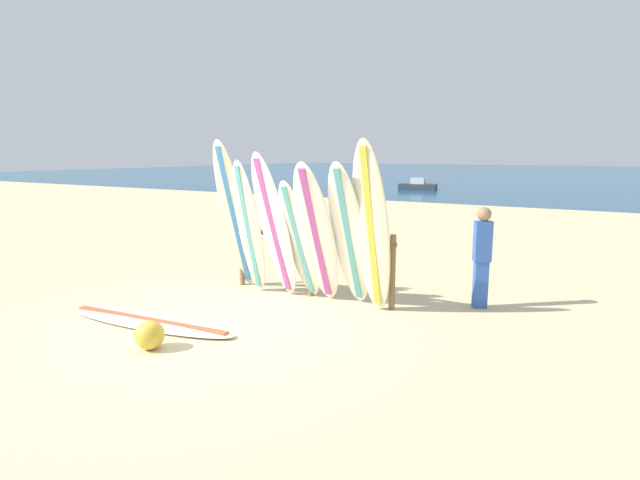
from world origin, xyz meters
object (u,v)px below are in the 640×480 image
object	(u,v)px
beachgoer_standing	(482,253)
surfboard_rack	(310,252)
small_boat_offshore	(418,185)
surfboard_leaning_right	(349,236)
beach_ball	(150,335)
surfboard_lying_on_sand	(149,321)
surfboard_leaning_center_right	(317,235)
surfboard_leaning_far_right	(372,229)
surfboard_leaning_far_left	(235,217)
surfboard_leaning_center_left	(274,227)
surfboard_leaning_left	(249,228)
surfboard_leaning_center	(299,241)

from	to	relation	value
beachgoer_standing	surfboard_rack	bearing A→B (deg)	-163.49
small_boat_offshore	surfboard_leaning_right	bearing A→B (deg)	-72.68
surfboard_leaning_right	beach_ball	bearing A→B (deg)	-117.29
surfboard_rack	surfboard_lying_on_sand	world-z (taller)	surfboard_rack
surfboard_leaning_center_right	small_boat_offshore	world-z (taller)	surfboard_leaning_center_right
surfboard_leaning_far_right	small_boat_offshore	distance (m)	25.72
surfboard_leaning_far_left	surfboard_leaning_far_right	xyz separation A→B (m)	(2.48, -0.07, -0.01)
surfboard_rack	surfboard_leaning_center_left	bearing A→B (deg)	-130.41
surfboard_leaning_left	surfboard_leaning_center_right	size ratio (longest dim) A/B	1.00
surfboard_leaning_center	surfboard_leaning_center_right	xyz separation A→B (m)	(0.35, -0.07, 0.14)
surfboard_leaning_far_right	surfboard_lying_on_sand	world-z (taller)	surfboard_leaning_far_right
surfboard_leaning_center_left	surfboard_leaning_right	xyz separation A→B (m)	(1.24, 0.11, -0.06)
surfboard_leaning_center_right	beachgoer_standing	bearing A→B (deg)	28.88
surfboard_lying_on_sand	beach_ball	distance (m)	0.95
surfboard_leaning_center	beachgoer_standing	world-z (taller)	surfboard_leaning_center
surfboard_leaning_far_right	beachgoer_standing	world-z (taller)	surfboard_leaning_far_right
surfboard_leaning_far_right	beachgoer_standing	size ratio (longest dim) A/B	1.65
surfboard_leaning_center_left	beachgoer_standing	distance (m)	3.13
surfboard_rack	surfboard_leaning_far_left	distance (m)	1.39
surfboard_leaning_left	surfboard_leaning_center_left	bearing A→B (deg)	-5.85
surfboard_leaning_far_left	beachgoer_standing	size ratio (longest dim) A/B	1.66
surfboard_leaning_right	beachgoer_standing	size ratio (longest dim) A/B	1.45
surfboard_leaning_right	surfboard_leaning_far_left	bearing A→B (deg)	-179.79
surfboard_leaning_center_right	surfboard_lying_on_sand	xyz separation A→B (m)	(-1.55, -1.83, -1.05)
surfboard_leaning_center_left	surfboard_leaning_far_right	xyz separation A→B (m)	(1.62, 0.04, 0.09)
surfboard_leaning_far_left	surfboard_leaning_center_right	xyz separation A→B (m)	(1.61, -0.09, -0.16)
surfboard_leaning_left	small_boat_offshore	distance (m)	25.11
surfboard_leaning_center_left	beachgoer_standing	size ratio (longest dim) A/B	1.53
surfboard_leaning_center_left	small_boat_offshore	distance (m)	25.29
surfboard_leaning_far_left	small_boat_offshore	xyz separation A→B (m)	(-5.50, 24.36, -0.99)
surfboard_leaning_right	surfboard_leaning_left	bearing A→B (deg)	-178.17
surfboard_leaning_left	surfboard_leaning_center_left	world-z (taller)	surfboard_leaning_center_left
surfboard_leaning_far_right	small_boat_offshore	bearing A→B (deg)	108.09
surfboard_leaning_center_left	beachgoer_standing	bearing A→B (deg)	22.41
beachgoer_standing	beach_ball	world-z (taller)	beachgoer_standing
surfboard_leaning_far_right	surfboard_lying_on_sand	xyz separation A→B (m)	(-2.42, -1.86, -1.20)
beach_ball	small_boat_offshore	bearing A→B (deg)	103.16
beachgoer_standing	surfboard_leaning_right	bearing A→B (deg)	-146.72
beachgoer_standing	surfboard_leaning_center_right	bearing A→B (deg)	-151.12
surfboard_leaning_center_left	beach_ball	world-z (taller)	surfboard_leaning_center_left
surfboard_leaning_far_left	surfboard_leaning_far_right	distance (m)	2.48
surfboard_leaning_left	surfboard_leaning_center_right	world-z (taller)	surfboard_leaning_left
beachgoer_standing	small_boat_offshore	xyz separation A→B (m)	(-9.23, 23.28, -0.57)
surfboard_rack	surfboard_leaning_left	world-z (taller)	surfboard_leaning_left
surfboard_leaning_center_left	surfboard_leaning_center_right	size ratio (longest dim) A/B	1.06
surfboard_leaning_far_left	surfboard_leaning_center_left	xyz separation A→B (m)	(0.86, -0.10, -0.09)
small_boat_offshore	surfboard_leaning_left	bearing A→B (deg)	-76.58
surfboard_leaning_center_right	surfboard_lying_on_sand	distance (m)	2.62
surfboard_leaning_center	surfboard_leaning_far_right	xyz separation A→B (m)	(1.22, -0.05, 0.29)
beachgoer_standing	surfboard_leaning_far_left	bearing A→B (deg)	-163.85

